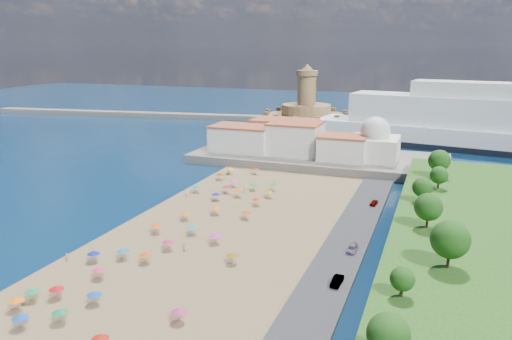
% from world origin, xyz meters
% --- Properties ---
extents(ground, '(700.00, 700.00, 0.00)m').
position_xyz_m(ground, '(0.00, 0.00, 0.00)').
color(ground, '#071938').
rests_on(ground, ground).
extents(terrace, '(90.00, 36.00, 3.00)m').
position_xyz_m(terrace, '(10.00, 73.00, 1.50)').
color(terrace, '#59544C').
rests_on(terrace, ground).
extents(jetty, '(18.00, 70.00, 2.40)m').
position_xyz_m(jetty, '(-12.00, 108.00, 1.20)').
color(jetty, '#59544C').
rests_on(jetty, ground).
extents(breakwater, '(199.03, 34.77, 2.60)m').
position_xyz_m(breakwater, '(-110.00, 153.00, 1.30)').
color(breakwater, '#59544C').
rests_on(breakwater, ground).
extents(waterfront_buildings, '(57.00, 29.00, 11.00)m').
position_xyz_m(waterfront_buildings, '(-3.05, 73.64, 7.88)').
color(waterfront_buildings, silver).
rests_on(waterfront_buildings, terrace).
extents(domed_building, '(16.00, 16.00, 15.00)m').
position_xyz_m(domed_building, '(30.00, 71.00, 8.97)').
color(domed_building, silver).
rests_on(domed_building, terrace).
extents(fortress, '(40.00, 40.00, 32.40)m').
position_xyz_m(fortress, '(-12.00, 138.00, 6.68)').
color(fortress, '#A17E50').
rests_on(fortress, ground).
extents(cruise_ship, '(153.35, 44.29, 33.15)m').
position_xyz_m(cruise_ship, '(73.61, 116.63, 9.82)').
color(cruise_ship, black).
rests_on(cruise_ship, ground).
extents(beach_parasols, '(32.52, 116.43, 2.20)m').
position_xyz_m(beach_parasols, '(-1.42, -14.16, 2.15)').
color(beach_parasols, gray).
rests_on(beach_parasols, beach).
extents(beachgoers, '(31.53, 96.35, 1.80)m').
position_xyz_m(beachgoers, '(-2.76, 4.88, 1.11)').
color(beachgoers, tan).
rests_on(beachgoers, beach).
extents(parked_cars, '(2.05, 77.60, 1.42)m').
position_xyz_m(parked_cars, '(36.00, -10.00, 1.35)').
color(parked_cars, gray).
rests_on(parked_cars, promenade).
extents(hillside_trees, '(14.43, 107.50, 8.14)m').
position_xyz_m(hillside_trees, '(50.19, -2.65, 10.20)').
color(hillside_trees, '#382314').
rests_on(hillside_trees, hillside).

